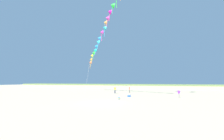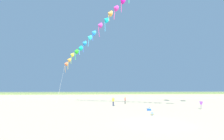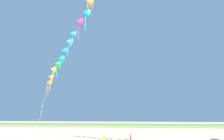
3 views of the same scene
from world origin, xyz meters
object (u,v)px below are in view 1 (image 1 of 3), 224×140
(person_near_right, at_px, (179,93))
(person_mid_center, at_px, (129,89))
(beach_ball, at_px, (119,98))
(beach_cooler, at_px, (129,96))
(person_near_left, at_px, (115,89))

(person_near_right, bearing_deg, person_mid_center, 138.58)
(person_near_right, height_order, person_mid_center, person_near_right)
(person_mid_center, height_order, beach_ball, person_mid_center)
(person_near_right, relative_size, beach_cooler, 2.70)
(person_near_right, xyz_separation_m, beach_cooler, (-9.22, -1.03, -0.69))
(person_near_left, height_order, person_mid_center, person_near_left)
(person_mid_center, bearing_deg, person_near_left, -126.87)
(person_mid_center, xyz_separation_m, beach_ball, (1.36, -15.61, -0.71))
(person_mid_center, relative_size, beach_ball, 4.23)
(person_mid_center, distance_m, beach_cooler, 11.35)
(person_near_right, xyz_separation_m, person_mid_center, (-11.42, 10.08, -0.01))
(beach_cooler, relative_size, beach_ball, 1.59)
(person_mid_center, bearing_deg, person_near_right, -41.42)
(person_near_left, bearing_deg, beach_ball, -69.97)
(person_near_left, distance_m, beach_cooler, 8.89)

